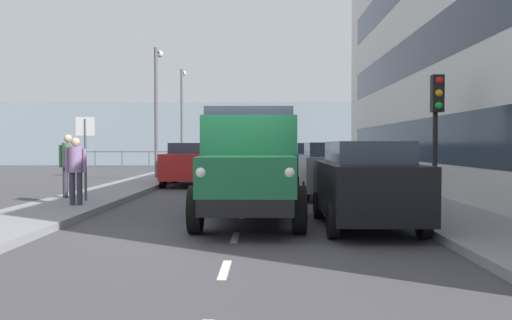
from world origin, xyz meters
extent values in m
plane|color=#423F44|center=(0.00, -10.36, 0.00)|extent=(80.00, 80.00, 0.00)
cube|color=gray|center=(-4.55, -10.36, 0.07)|extent=(2.16, 39.80, 0.15)
cube|color=gray|center=(4.55, -10.36, 0.07)|extent=(2.16, 39.80, 0.15)
cube|color=silver|center=(0.00, 2.69, 0.00)|extent=(0.12, 1.10, 0.01)
cube|color=silver|center=(0.00, 0.22, 0.00)|extent=(0.12, 1.10, 0.01)
cube|color=silver|center=(0.00, -2.76, 0.00)|extent=(0.12, 1.10, 0.01)
cube|color=silver|center=(0.00, -5.53, 0.00)|extent=(0.12, 1.10, 0.01)
cube|color=silver|center=(0.00, -7.95, 0.00)|extent=(0.12, 1.10, 0.01)
cube|color=silver|center=(0.00, -10.81, 0.00)|extent=(0.12, 1.10, 0.01)
cube|color=silver|center=(0.00, -13.33, 0.00)|extent=(0.12, 1.10, 0.01)
cube|color=silver|center=(0.00, -16.22, 0.00)|extent=(0.12, 1.10, 0.01)
cube|color=silver|center=(0.00, -18.44, 0.00)|extent=(0.12, 1.10, 0.01)
cube|color=silver|center=(0.00, -21.05, 0.00)|extent=(0.12, 1.10, 0.01)
cube|color=silver|center=(0.00, -23.74, 0.00)|extent=(0.12, 1.10, 0.01)
cube|color=silver|center=(0.00, -26.73, 0.00)|extent=(0.12, 1.10, 0.01)
cube|color=#2D3847|center=(-5.66, -8.38, 1.80)|extent=(0.08, 23.57, 1.40)
cube|color=#2D3847|center=(-5.66, -8.38, 4.80)|extent=(0.08, 23.57, 1.40)
cube|color=#84939E|center=(0.00, -33.26, 2.50)|extent=(80.00, 0.80, 5.00)
cylinder|color=#4C5156|center=(-14.00, -29.66, 0.60)|extent=(0.08, 0.08, 1.20)
cylinder|color=#4C5156|center=(-12.00, -29.66, 0.60)|extent=(0.08, 0.08, 1.20)
cylinder|color=#4C5156|center=(-10.00, -29.66, 0.60)|extent=(0.08, 0.08, 1.20)
cylinder|color=#4C5156|center=(-8.00, -29.66, 0.60)|extent=(0.08, 0.08, 1.20)
cylinder|color=#4C5156|center=(-6.00, -29.66, 0.60)|extent=(0.08, 0.08, 1.20)
cylinder|color=#4C5156|center=(-4.00, -29.66, 0.60)|extent=(0.08, 0.08, 1.20)
cylinder|color=#4C5156|center=(-2.00, -29.66, 0.60)|extent=(0.08, 0.08, 1.20)
cylinder|color=#4C5156|center=(0.00, -29.66, 0.60)|extent=(0.08, 0.08, 1.20)
cylinder|color=#4C5156|center=(2.00, -29.66, 0.60)|extent=(0.08, 0.08, 1.20)
cylinder|color=#4C5156|center=(4.00, -29.66, 0.60)|extent=(0.08, 0.08, 1.20)
cylinder|color=#4C5156|center=(6.00, -29.66, 0.60)|extent=(0.08, 0.08, 1.20)
cylinder|color=#4C5156|center=(8.00, -29.66, 0.60)|extent=(0.08, 0.08, 1.20)
cylinder|color=#4C5156|center=(10.00, -29.66, 0.60)|extent=(0.08, 0.08, 1.20)
cylinder|color=#4C5156|center=(12.00, -29.66, 0.60)|extent=(0.08, 0.08, 1.20)
cylinder|color=#4C5156|center=(14.00, -29.66, 0.60)|extent=(0.08, 0.08, 1.20)
cube|color=#4C5156|center=(0.00, -29.66, 1.12)|extent=(28.00, 0.08, 0.08)
cube|color=black|center=(-0.20, -1.88, 0.60)|extent=(1.64, 5.60, 0.30)
cube|color=#196038|center=(-0.20, -0.03, 1.10)|extent=(1.72, 1.90, 0.70)
cube|color=silver|center=(-0.20, 0.86, 1.07)|extent=(1.16, 0.08, 0.56)
sphere|color=white|center=(-0.94, 0.86, 1.20)|extent=(0.20, 0.20, 0.20)
sphere|color=white|center=(0.53, 0.86, 1.20)|extent=(0.20, 0.20, 0.20)
cube|color=#196038|center=(-0.20, -1.54, 1.67)|extent=(1.93, 1.34, 1.15)
cube|color=#2D3847|center=(-0.20, -1.54, 2.15)|extent=(1.79, 1.23, 0.56)
cube|color=#2D2319|center=(-0.20, -3.22, 0.83)|extent=(2.10, 2.80, 0.16)
cube|color=black|center=(-1.21, -3.22, 1.15)|extent=(0.08, 2.80, 0.56)
cube|color=black|center=(0.80, -3.22, 1.15)|extent=(0.08, 2.80, 0.56)
cylinder|color=black|center=(-1.17, -0.20, 0.45)|extent=(0.24, 0.90, 0.90)
cylinder|color=black|center=(0.76, -0.20, 0.45)|extent=(0.24, 0.90, 0.90)
cylinder|color=black|center=(-1.17, -3.42, 0.45)|extent=(0.24, 0.90, 0.90)
cylinder|color=black|center=(0.76, -3.42, 0.45)|extent=(0.24, 0.90, 0.90)
cube|color=black|center=(-2.52, -0.98, 0.80)|extent=(1.68, 4.20, 1.00)
cube|color=#2D3847|center=(-2.52, -0.78, 1.51)|extent=(1.38, 2.31, 0.42)
cylinder|color=black|center=(-1.72, -2.28, 0.30)|extent=(0.18, 0.60, 0.60)
cylinder|color=black|center=(-3.32, -2.28, 0.30)|extent=(0.18, 0.60, 0.60)
cylinder|color=black|center=(-1.72, 0.32, 0.30)|extent=(0.18, 0.60, 0.60)
cylinder|color=black|center=(-3.32, 0.32, 0.30)|extent=(0.18, 0.60, 0.60)
cube|color=slate|center=(-2.52, -7.01, 0.80)|extent=(1.72, 4.20, 1.00)
cube|color=#2D3847|center=(-2.52, -6.81, 1.51)|extent=(1.41, 2.31, 0.42)
cylinder|color=black|center=(-1.70, -8.31, 0.30)|extent=(0.18, 0.60, 0.60)
cylinder|color=black|center=(-3.34, -8.31, 0.30)|extent=(0.18, 0.60, 0.60)
cylinder|color=black|center=(-1.70, -5.71, 0.30)|extent=(0.18, 0.60, 0.60)
cylinder|color=black|center=(-3.34, -5.71, 0.30)|extent=(0.18, 0.60, 0.60)
cube|color=#1E6670|center=(-2.52, -12.61, 0.80)|extent=(1.74, 3.91, 1.00)
cube|color=#2D3847|center=(-2.52, -12.41, 1.51)|extent=(1.43, 2.15, 0.42)
cylinder|color=black|center=(-1.69, -13.82, 0.30)|extent=(0.18, 0.60, 0.60)
cylinder|color=black|center=(-3.35, -13.82, 0.30)|extent=(0.18, 0.60, 0.60)
cylinder|color=black|center=(-1.69, -11.40, 0.30)|extent=(0.18, 0.60, 0.60)
cylinder|color=black|center=(-3.35, -11.40, 0.30)|extent=(0.18, 0.60, 0.60)
cube|color=navy|center=(-2.52, -17.67, 0.80)|extent=(1.69, 4.13, 1.00)
cube|color=#2D3847|center=(-2.52, -17.47, 1.51)|extent=(1.39, 2.27, 0.42)
cylinder|color=black|center=(-1.72, -18.95, 0.30)|extent=(0.18, 0.60, 0.60)
cylinder|color=black|center=(-3.33, -18.95, 0.30)|extent=(0.18, 0.60, 0.60)
cylinder|color=black|center=(-1.72, -16.39, 0.30)|extent=(0.18, 0.60, 0.60)
cylinder|color=black|center=(-3.33, -16.39, 0.30)|extent=(0.18, 0.60, 0.60)
cube|color=#B21E1E|center=(2.52, -12.01, 0.80)|extent=(1.78, 4.33, 1.00)
cube|color=#2D3847|center=(2.52, -12.21, 1.51)|extent=(1.46, 2.38, 0.42)
cylinder|color=black|center=(1.68, -10.67, 0.30)|extent=(0.18, 0.60, 0.60)
cylinder|color=black|center=(3.37, -10.67, 0.30)|extent=(0.18, 0.60, 0.60)
cylinder|color=black|center=(1.68, -13.35, 0.30)|extent=(0.18, 0.60, 0.60)
cylinder|color=black|center=(3.37, -13.35, 0.30)|extent=(0.18, 0.60, 0.60)
cylinder|color=#383342|center=(4.10, -3.55, 0.56)|extent=(0.14, 0.14, 0.82)
cylinder|color=#383342|center=(4.28, -3.55, 0.56)|extent=(0.14, 0.14, 0.82)
cylinder|color=gray|center=(4.19, -3.55, 1.29)|extent=(0.34, 0.34, 0.65)
cylinder|color=gray|center=(3.97, -3.55, 1.26)|extent=(0.09, 0.09, 0.59)
cylinder|color=gray|center=(4.41, -3.55, 1.26)|extent=(0.09, 0.09, 0.59)
sphere|color=tan|center=(4.19, -3.55, 1.72)|extent=(0.22, 0.22, 0.22)
cylinder|color=#383342|center=(4.96, -5.38, 0.58)|extent=(0.14, 0.14, 0.87)
cylinder|color=#383342|center=(5.14, -5.38, 0.58)|extent=(0.14, 0.14, 0.87)
cylinder|color=#47724C|center=(5.05, -5.38, 1.36)|extent=(0.34, 0.34, 0.69)
cylinder|color=#47724C|center=(4.83, -5.38, 1.33)|extent=(0.09, 0.09, 0.63)
cylinder|color=#47724C|center=(5.27, -5.38, 1.33)|extent=(0.09, 0.09, 0.63)
sphere|color=tan|center=(5.05, -5.38, 1.83)|extent=(0.24, 0.24, 0.24)
cylinder|color=black|center=(-4.72, -3.55, 1.75)|extent=(0.12, 0.12, 3.20)
cube|color=black|center=(-4.72, -3.41, 2.90)|extent=(0.28, 0.24, 0.90)
sphere|color=red|center=(-4.72, -3.29, 3.20)|extent=(0.18, 0.18, 0.18)
sphere|color=orange|center=(-4.72, -3.29, 2.90)|extent=(0.18, 0.18, 0.18)
sphere|color=green|center=(-4.72, -3.29, 2.60)|extent=(0.18, 0.18, 0.18)
cylinder|color=#59595B|center=(4.43, -14.68, 3.10)|extent=(0.16, 0.16, 5.91)
cylinder|color=#59595B|center=(4.43, -15.13, 5.96)|extent=(0.10, 0.90, 0.10)
sphere|color=silver|center=(4.43, -15.58, 5.91)|extent=(0.32, 0.32, 0.32)
cylinder|color=#59595B|center=(4.70, -23.96, 3.27)|extent=(0.16, 0.16, 6.23)
cylinder|color=#59595B|center=(4.70, -24.41, 6.28)|extent=(0.10, 0.90, 0.10)
sphere|color=silver|center=(4.70, -24.86, 6.23)|extent=(0.32, 0.32, 0.32)
cylinder|color=#4C4C4C|center=(4.30, -4.61, 1.25)|extent=(0.07, 0.07, 2.20)
cube|color=silver|center=(4.30, -4.61, 2.15)|extent=(0.50, 0.04, 0.50)
camera|label=1|loc=(-0.54, 9.78, 1.66)|focal=37.83mm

